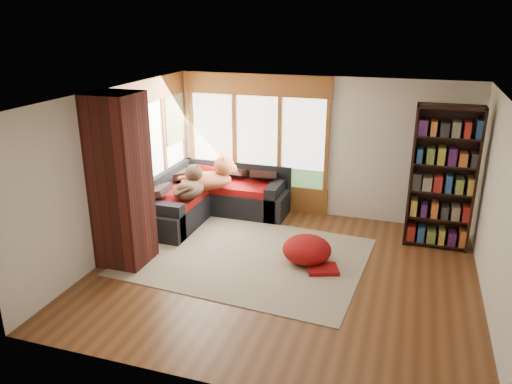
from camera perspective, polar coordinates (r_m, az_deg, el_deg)
The scene contains 17 objects.
floor at distance 7.49m, azimuth 3.09°, elevation -9.24°, with size 5.50×5.50×0.00m, color #552F17.
ceiling at distance 6.64m, azimuth 3.50°, elevation 10.81°, with size 5.50×5.50×0.00m, color white.
wall_back at distance 9.30m, azimuth 7.22°, elevation 5.06°, with size 5.50×0.04×2.60m, color silver.
wall_front at distance 4.78m, azimuth -4.47°, elevation -9.36°, with size 5.50×0.04×2.60m, color silver.
wall_left at distance 8.06m, azimuth -15.99°, elevation 2.16°, with size 0.04×5.00×2.60m, color silver.
wall_right at distance 6.86m, azimuth 26.11°, elevation -2.19°, with size 0.04×5.00×2.60m, color silver.
windows_back at distance 9.54m, azimuth 0.08°, elevation 5.90°, with size 2.82×0.10×1.90m.
windows_left at distance 9.01m, azimuth -11.71°, elevation 4.66°, with size 0.10×2.62×1.90m.
roller_blind at distance 9.62m, azimuth -9.31°, elevation 8.19°, with size 0.03×0.72×0.90m, color #859960.
brick_chimney at distance 7.59m, azimuth -15.22°, elevation 1.18°, with size 0.70×0.70×2.60m, color #471914.
sectional_sofa at distance 9.42m, azimuth -5.73°, elevation -1.06°, with size 2.20×2.20×0.80m.
area_rug at distance 7.95m, azimuth -1.02°, elevation -7.36°, with size 3.59×2.74×0.01m, color beige.
bookshelf at distance 8.43m, azimuth 20.52°, elevation 1.46°, with size 1.00×0.33×2.33m.
pouf at distance 7.76m, azimuth 5.84°, elevation -6.46°, with size 0.76×0.76×0.41m, color #960706.
dog_tan at distance 9.15m, azimuth -5.21°, elevation 1.67°, with size 1.09×0.97×0.53m.
dog_brindle at distance 8.84m, azimuth -7.55°, elevation 0.62°, with size 0.57×0.86×0.45m.
throw_pillows at distance 9.37m, azimuth -5.27°, elevation 2.00°, with size 1.98×1.68×0.45m.
Camera 1 is at (1.63, -6.36, 3.61)m, focal length 35.00 mm.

